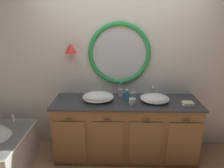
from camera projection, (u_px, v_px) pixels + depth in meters
The scene contains 11 objects.
ground_plane at pixel (120, 165), 2.94m from camera, with size 14.00×14.00×0.00m, color tan.
back_wall_assembly at pixel (120, 66), 3.10m from camera, with size 6.40×0.26×2.60m.
vanity_counter at pixel (126, 128), 3.04m from camera, with size 2.06×0.64×0.89m.
sink_basin_left at pixel (98, 97), 2.87m from camera, with size 0.44×0.44×0.14m.
sink_basin_right at pixel (155, 98), 2.86m from camera, with size 0.40×0.40×0.11m.
faucet_set_left at pixel (100, 92), 3.10m from camera, with size 0.24×0.13×0.14m.
faucet_set_right at pixel (152, 92), 3.08m from camera, with size 0.21×0.15×0.16m.
toothbrush_holder_left at pixel (120, 92), 3.08m from camera, with size 0.08×0.08×0.22m.
toothbrush_holder_right at pixel (132, 101), 2.76m from camera, with size 0.10×0.10×0.19m.
soap_dispenser at pixel (127, 95), 2.89m from camera, with size 0.06×0.07×0.18m.
folded_hand_towel at pixel (188, 104), 2.77m from camera, with size 0.15×0.14×0.04m.
Camera 1 is at (-0.06, -2.44, 2.01)m, focal length 33.02 mm.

